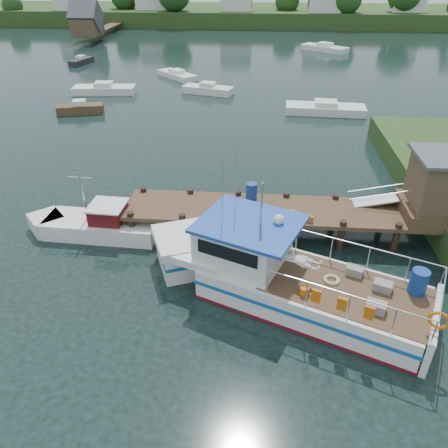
# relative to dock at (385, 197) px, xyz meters

# --- Properties ---
(ground_plane) EXTENTS (160.00, 160.00, 0.00)m
(ground_plane) POSITION_rel_dock_xyz_m (-6.51, -0.01, -2.24)
(ground_plane) COLOR black
(far_shore) EXTENTS (140.00, 42.55, 9.22)m
(far_shore) POSITION_rel_dock_xyz_m (-6.50, 82.36, -0.14)
(far_shore) COLOR #2A451C
(far_shore) RESTS_ON ground
(dock) EXTENTS (16.60, 3.00, 4.78)m
(dock) POSITION_rel_dock_xyz_m (0.00, 0.00, 0.00)
(dock) COLOR #4C3724
(dock) RESTS_ON ground
(lobster_boat) EXTENTS (11.84, 7.25, 5.88)m
(lobster_boat) POSITION_rel_dock_xyz_m (-5.10, -4.78, -1.18)
(lobster_boat) COLOR silver
(lobster_boat) RESTS_ON ground
(work_boat) EXTENTS (6.82, 2.35, 3.58)m
(work_boat) POSITION_rel_dock_xyz_m (-14.01, -0.84, -1.67)
(work_boat) COLOR silver
(work_boat) RESTS_ON ground
(moored_rowboat) EXTENTS (4.21, 2.38, 1.16)m
(moored_rowboat) POSITION_rel_dock_xyz_m (-22.05, 18.57, -1.81)
(moored_rowboat) COLOR #4C3724
(moored_rowboat) RESTS_ON ground
(moored_far) EXTENTS (6.98, 6.09, 1.18)m
(moored_far) POSITION_rel_dock_xyz_m (3.16, 51.04, -1.80)
(moored_far) COLOR silver
(moored_far) RESTS_ON ground
(moored_a) EXTENTS (6.35, 2.69, 1.14)m
(moored_a) POSITION_rel_dock_xyz_m (-22.01, 25.21, -1.82)
(moored_a) COLOR silver
(moored_a) RESTS_ON ground
(moored_b) EXTENTS (5.38, 2.98, 1.13)m
(moored_b) POSITION_rel_dock_xyz_m (-11.44, 26.05, -1.82)
(moored_b) COLOR silver
(moored_b) RESTS_ON ground
(moored_c) EXTENTS (7.09, 2.78, 1.10)m
(moored_c) POSITION_rel_dock_xyz_m (-0.23, 20.35, -1.83)
(moored_c) COLOR silver
(moored_c) RESTS_ON ground
(moored_d) EXTENTS (5.23, 5.31, 0.95)m
(moored_d) POSITION_rel_dock_xyz_m (-15.75, 32.50, -1.89)
(moored_d) COLOR silver
(moored_d) RESTS_ON ground
(moored_e) EXTENTS (2.24, 4.12, 1.08)m
(moored_e) POSITION_rel_dock_xyz_m (-29.52, 38.98, -1.84)
(moored_e) COLOR black
(moored_e) RESTS_ON ground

